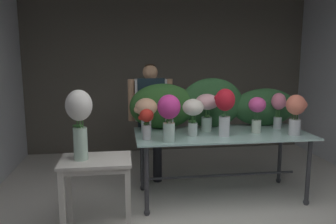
{
  "coord_description": "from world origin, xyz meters",
  "views": [
    {
      "loc": [
        -0.83,
        -2.14,
        1.72
      ],
      "look_at": [
        -0.34,
        1.39,
        1.12
      ],
      "focal_mm": 35.69,
      "sensor_mm": 36.0,
      "label": 1
    }
  ],
  "objects": [
    {
      "name": "vase_scarlet_peonies",
      "position": [
        -0.58,
        1.43,
        1.01
      ],
      "size": [
        0.17,
        0.15,
        0.34
      ],
      "color": "silver",
      "rests_on": "display_table_glass"
    },
    {
      "name": "foliage_backdrop",
      "position": [
        0.29,
        1.95,
        1.09
      ],
      "size": [
        2.18,
        0.32,
        0.63
      ],
      "color": "#2D6028",
      "rests_on": "display_table_glass"
    },
    {
      "name": "side_table_white",
      "position": [
        -1.1,
        1.03,
        0.62
      ],
      "size": [
        0.68,
        0.48,
        0.74
      ],
      "color": "silver",
      "rests_on": "ground"
    },
    {
      "name": "vase_sunset_freesia",
      "position": [
        -0.28,
        1.76,
        1.04
      ],
      "size": [
        0.19,
        0.17,
        0.41
      ],
      "color": "silver",
      "rests_on": "display_table_glass"
    },
    {
      "name": "wall_back",
      "position": [
        0.0,
        3.86,
        1.36
      ],
      "size": [
        5.12,
        0.12,
        2.72
      ],
      "primitive_type": "cube",
      "color": "#5B564C",
      "rests_on": "ground"
    },
    {
      "name": "vase_blush_roses",
      "position": [
        0.18,
        1.73,
        1.11
      ],
      "size": [
        0.28,
        0.28,
        0.46
      ],
      "color": "silver",
      "rests_on": "display_table_glass"
    },
    {
      "name": "florist",
      "position": [
        -0.46,
        2.24,
        1.0
      ],
      "size": [
        0.59,
        0.24,
        1.61
      ],
      "color": "#232328",
      "rests_on": "ground"
    },
    {
      "name": "vase_coral_tulips",
      "position": [
        1.14,
        1.4,
        1.09
      ],
      "size": [
        0.25,
        0.22,
        0.47
      ],
      "color": "silver",
      "rests_on": "display_table_glass"
    },
    {
      "name": "vase_fuchsia_carnations",
      "position": [
        0.74,
        1.57,
        1.08
      ],
      "size": [
        0.2,
        0.2,
        0.43
      ],
      "color": "silver",
      "rests_on": "display_table_glass"
    },
    {
      "name": "vase_white_roses_tall",
      "position": [
        -1.24,
        1.03,
        1.15
      ],
      "size": [
        0.25,
        0.25,
        0.67
      ],
      "color": "silver",
      "rests_on": "side_table_white"
    },
    {
      "name": "ground_plane",
      "position": [
        0.0,
        1.93,
        0.0
      ],
      "size": [
        8.48,
        8.48,
        0.0
      ],
      "primitive_type": "plane",
      "color": "silver"
    },
    {
      "name": "display_table_glass",
      "position": [
        0.34,
        1.62,
        0.69
      ],
      "size": [
        2.06,
        0.9,
        0.81
      ],
      "color": "#A7D4CD",
      "rests_on": "ground"
    },
    {
      "name": "vase_peach_dahlias",
      "position": [
        -0.56,
        1.75,
        1.08
      ],
      "size": [
        0.28,
        0.26,
        0.42
      ],
      "color": "silver",
      "rests_on": "display_table_glass"
    },
    {
      "name": "vase_ivory_lilies",
      "position": [
        -0.04,
        1.53,
        1.09
      ],
      "size": [
        0.24,
        0.24,
        0.43
      ],
      "color": "silver",
      "rests_on": "display_table_glass"
    },
    {
      "name": "vase_crimson_anemones",
      "position": [
        0.31,
        1.46,
        1.14
      ],
      "size": [
        0.24,
        0.22,
        0.55
      ],
      "color": "silver",
      "rests_on": "display_table_glass"
    },
    {
      "name": "vase_rosy_stock",
      "position": [
        1.1,
        1.76,
        1.09
      ],
      "size": [
        0.2,
        0.18,
        0.45
      ],
      "color": "silver",
      "rests_on": "display_table_glass"
    },
    {
      "name": "vase_magenta_snapdragons",
      "position": [
        -0.35,
        1.29,
        1.12
      ],
      "size": [
        0.24,
        0.24,
        0.51
      ],
      "color": "silver",
      "rests_on": "display_table_glass"
    }
  ]
}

